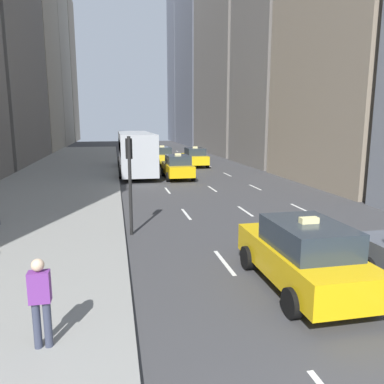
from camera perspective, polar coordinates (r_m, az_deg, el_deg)
name	(u,v)px	position (r m, az deg, el deg)	size (l,w,h in m)	color
sidewalk_left	(64,176)	(29.58, -18.87, 2.27)	(8.00, 66.00, 0.15)	gray
lane_markings	(201,181)	(26.06, 1.43, 1.62)	(5.72, 56.00, 0.01)	white
building_row_left	(14,14)	(52.09, -25.44, 23.25)	(6.00, 89.82, 37.65)	gray
building_row_right	(233,25)	(51.77, 6.31, 23.99)	(6.00, 85.01, 37.66)	gray
taxi_lead	(162,156)	(36.30, -4.63, 5.54)	(2.02, 4.40, 1.87)	yellow
taxi_second	(178,167)	(27.26, -2.22, 3.88)	(2.02, 4.40, 1.87)	yellow
taxi_third	(195,157)	(34.74, 0.40, 5.35)	(2.02, 4.40, 1.87)	yellow
taxi_fourth	(303,254)	(9.74, 16.54, -9.08)	(2.02, 4.40, 1.87)	yellow
city_bus	(135,151)	(30.76, -8.66, 6.23)	(2.80, 11.61, 3.25)	#B7BCC1
pedestrian_near_curb	(40,299)	(7.25, -22.11, -14.85)	(0.36, 0.22, 1.65)	#383D51
traffic_light_pole	(130,169)	(13.65, -9.49, 3.41)	(0.24, 0.42, 3.60)	black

